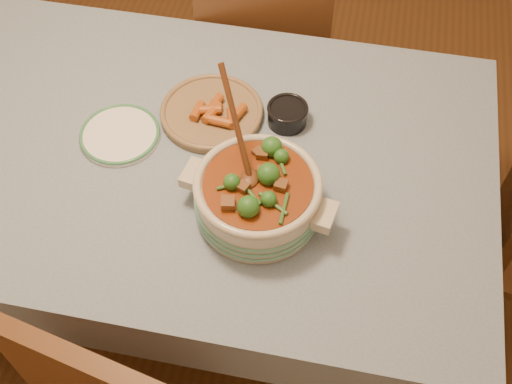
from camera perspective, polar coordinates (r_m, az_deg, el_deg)
floor at (r=2.42m, az=-4.29°, el=-7.80°), size 4.50×4.50×0.00m
dining_table at (r=1.87m, az=-5.53°, el=1.90°), size 1.68×1.08×0.76m
stew_casserole at (r=1.60m, az=0.14°, el=-0.18°), size 0.41×0.36×0.38m
white_plate at (r=1.85m, az=-12.01°, el=5.02°), size 0.24×0.24×0.02m
condiment_bowl at (r=1.83m, az=2.81°, el=6.99°), size 0.14×0.14×0.06m
fried_plate at (r=1.86m, az=-3.97°, el=7.21°), size 0.31×0.31×0.05m
chair_far at (r=2.44m, az=0.34°, el=14.02°), size 0.58×0.58×1.00m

